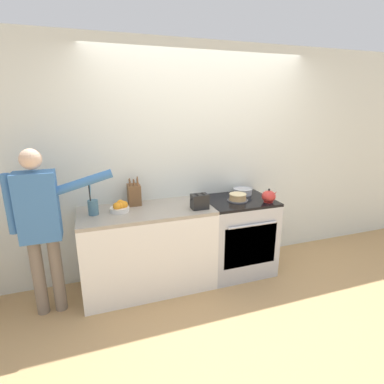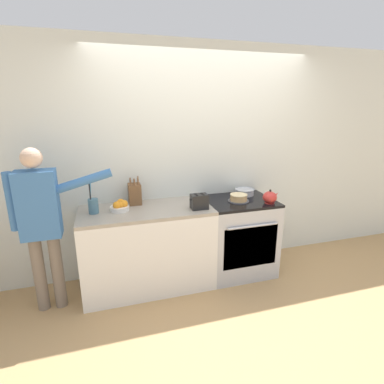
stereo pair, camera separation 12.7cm
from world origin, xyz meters
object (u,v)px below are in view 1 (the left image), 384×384
fruit_bowl (120,207)px  person_baker (41,220)px  knife_block (134,194)px  layer_cake (238,197)px  utensil_crock (93,207)px  tea_kettle (269,196)px  stove_range (237,235)px  mixing_bowl (243,191)px  toaster (200,201)px

fruit_bowl → person_baker: bearing=-169.0°
knife_block → person_baker: 0.94m
layer_cake → fruit_bowl: (-1.29, 0.07, 0.01)m
utensil_crock → person_baker: size_ratio=0.21×
tea_kettle → knife_block: (-1.42, 0.40, 0.05)m
stove_range → fruit_bowl: fruit_bowl is taller
knife_block → tea_kettle: bearing=-15.8°
stove_range → fruit_bowl: 1.41m
stove_range → mixing_bowl: bearing=50.3°
tea_kettle → utensil_crock: utensil_crock is taller
utensil_crock → toaster: (1.05, -0.18, -0.00)m
mixing_bowl → toaster: size_ratio=1.22×
tea_kettle → mixing_bowl: tea_kettle is taller
mixing_bowl → knife_block: knife_block is taller
stove_range → utensil_crock: (-1.58, 0.02, 0.52)m
stove_range → person_baker: 2.10m
person_baker → mixing_bowl: bearing=9.6°
layer_cake → person_baker: person_baker is taller
person_baker → stove_range: bearing=5.4°
toaster → fruit_bowl: bearing=167.1°
fruit_bowl → layer_cake: bearing=-3.1°
fruit_bowl → person_baker: (-0.71, -0.14, 0.00)m
layer_cake → toaster: toaster is taller
utensil_crock → toaster: bearing=-9.5°
fruit_bowl → knife_block: bearing=46.6°
mixing_bowl → person_baker: person_baker is taller
mixing_bowl → knife_block: (-1.29, 0.04, 0.07)m
knife_block → layer_cake: bearing=-12.4°
mixing_bowl → utensil_crock: bearing=-175.3°
mixing_bowl → fruit_bowl: fruit_bowl is taller
fruit_bowl → utensil_crock: bearing=-179.3°
mixing_bowl → utensil_crock: size_ratio=0.71×
knife_block → toaster: knife_block is taller
stove_range → knife_block: 1.30m
tea_kettle → fruit_bowl: size_ratio=0.98×
stove_range → knife_block: size_ratio=2.82×
person_baker → fruit_bowl: bearing=13.3°
stove_range → tea_kettle: size_ratio=4.74×
tea_kettle → knife_block: size_ratio=0.60×
mixing_bowl → toaster: 0.75m
fruit_bowl → toaster: bearing=-12.9°
tea_kettle → toaster: size_ratio=0.99×
stove_range → tea_kettle: bearing=-36.3°
knife_block → person_baker: bearing=-160.2°
stove_range → person_baker: (-2.03, -0.11, 0.50)m
fruit_bowl → tea_kettle: bearing=-8.0°
layer_cake → fruit_bowl: size_ratio=1.23×
utensil_crock → person_baker: (-0.45, -0.13, -0.03)m
tea_kettle → utensil_crock: (-1.85, 0.22, 0.02)m
utensil_crock → toaster: 1.06m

